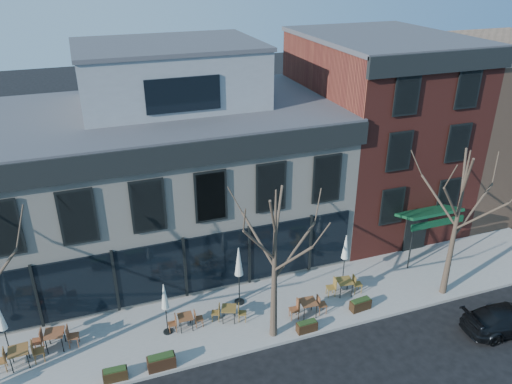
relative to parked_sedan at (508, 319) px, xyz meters
name	(u,v)px	position (x,y,z in m)	size (l,w,h in m)	color
ground	(187,299)	(-13.01, 6.99, -0.61)	(120.00, 120.00, 0.00)	black
sidewalk_front	(265,310)	(-9.76, 4.84, -0.54)	(33.50, 4.70, 0.15)	gray
corner_building	(162,171)	(-12.94, 12.06, 4.11)	(18.39, 10.39, 11.10)	beige
red_brick_building	(375,130)	(-0.01, 11.97, 5.02)	(8.20, 11.78, 11.18)	maroon
bg_building	(492,118)	(9.99, 12.99, 4.39)	(12.00, 12.00, 10.00)	#8C664C
tree_mid	(275,265)	(-10.00, 3.09, 3.18)	(3.50, 3.55, 7.04)	#382B21
tree_right	(456,224)	(-1.00, 3.09, 3.41)	(3.72, 3.77, 7.48)	#382B21
parked_sedan	(508,319)	(0.00, 0.00, 0.00)	(1.71, 4.21, 1.22)	black
cafe_set_0	(19,356)	(-20.32, 4.83, 0.06)	(1.93, 0.81, 1.01)	brown
cafe_set_1	(55,338)	(-18.96, 5.41, 0.06)	(1.97, 0.87, 1.02)	brown
cafe_set_2	(186,321)	(-13.54, 4.75, -0.03)	(1.60, 0.66, 0.84)	brown
cafe_set_3	(229,312)	(-11.57, 4.63, -0.02)	(1.66, 0.97, 0.86)	brown
cafe_set_4	(308,307)	(-8.05, 3.74, 0.03)	(1.85, 0.78, 0.96)	brown
cafe_set_5	(344,285)	(-5.69, 4.62, 0.03)	(1.87, 0.83, 0.96)	brown
umbrella_0	(1,320)	(-20.79, 5.64, 1.39)	(0.42, 0.42, 2.62)	black
umbrella_1	(165,299)	(-14.35, 4.78, 1.36)	(0.41, 0.41, 2.58)	black
umbrella_2	(239,265)	(-10.73, 5.69, 1.70)	(0.49, 0.49, 3.07)	black
umbrella_4	(345,249)	(-5.27, 5.50, 1.48)	(0.44, 0.44, 2.75)	black
planter_0	(115,374)	(-16.78, 2.79, -0.20)	(0.96, 0.42, 0.53)	#2F200F
planter_1	(161,362)	(-14.97, 2.79, -0.15)	(1.13, 0.46, 0.63)	#311C10
planter_2	(307,326)	(-8.54, 2.79, -0.20)	(0.94, 0.40, 0.52)	#321F10
planter_3	(360,304)	(-5.54, 3.31, -0.18)	(1.04, 0.49, 0.56)	black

